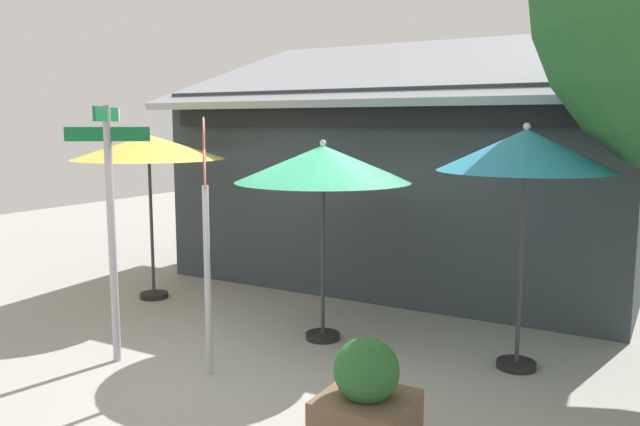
{
  "coord_description": "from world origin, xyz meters",
  "views": [
    {
      "loc": [
        4.05,
        -5.94,
        2.76
      ],
      "look_at": [
        -0.06,
        1.2,
        1.6
      ],
      "focal_mm": 35.85,
      "sensor_mm": 36.0,
      "label": 1
    }
  ],
  "objects_px": {
    "patio_umbrella_mustard_left": "(149,148)",
    "sidewalk_planter": "(366,406)",
    "street_sign_post": "(111,205)",
    "stop_sign": "(205,197)",
    "patio_umbrella_teal_right": "(526,153)",
    "patio_umbrella_forest_green_center": "(323,165)"
  },
  "relations": [
    {
      "from": "street_sign_post",
      "to": "patio_umbrella_forest_green_center",
      "type": "distance_m",
      "value": 2.56
    },
    {
      "from": "patio_umbrella_teal_right",
      "to": "sidewalk_planter",
      "type": "bearing_deg",
      "value": -103.68
    },
    {
      "from": "street_sign_post",
      "to": "sidewalk_planter",
      "type": "xyz_separation_m",
      "value": [
        3.48,
        -0.51,
        -1.4
      ]
    },
    {
      "from": "patio_umbrella_forest_green_center",
      "to": "street_sign_post",
      "type": "bearing_deg",
      "value": -132.82
    },
    {
      "from": "patio_umbrella_forest_green_center",
      "to": "sidewalk_planter",
      "type": "bearing_deg",
      "value": -53.33
    },
    {
      "from": "stop_sign",
      "to": "patio_umbrella_teal_right",
      "type": "distance_m",
      "value": 3.49
    },
    {
      "from": "street_sign_post",
      "to": "patio_umbrella_teal_right",
      "type": "relative_size",
      "value": 1.07
    },
    {
      "from": "patio_umbrella_forest_green_center",
      "to": "patio_umbrella_teal_right",
      "type": "relative_size",
      "value": 0.93
    },
    {
      "from": "patio_umbrella_mustard_left",
      "to": "sidewalk_planter",
      "type": "height_order",
      "value": "patio_umbrella_mustard_left"
    },
    {
      "from": "street_sign_post",
      "to": "stop_sign",
      "type": "xyz_separation_m",
      "value": [
        1.2,
        0.23,
        0.14
      ]
    },
    {
      "from": "street_sign_post",
      "to": "patio_umbrella_forest_green_center",
      "type": "xyz_separation_m",
      "value": [
        1.72,
        1.85,
        0.41
      ]
    },
    {
      "from": "street_sign_post",
      "to": "stop_sign",
      "type": "relative_size",
      "value": 1.05
    },
    {
      "from": "street_sign_post",
      "to": "sidewalk_planter",
      "type": "height_order",
      "value": "street_sign_post"
    },
    {
      "from": "stop_sign",
      "to": "patio_umbrella_forest_green_center",
      "type": "distance_m",
      "value": 1.73
    },
    {
      "from": "patio_umbrella_teal_right",
      "to": "street_sign_post",
      "type": "bearing_deg",
      "value": -153.01
    },
    {
      "from": "street_sign_post",
      "to": "sidewalk_planter",
      "type": "relative_size",
      "value": 2.89
    },
    {
      "from": "stop_sign",
      "to": "patio_umbrella_teal_right",
      "type": "relative_size",
      "value": 1.02
    },
    {
      "from": "stop_sign",
      "to": "patio_umbrella_mustard_left",
      "type": "bearing_deg",
      "value": 144.49
    },
    {
      "from": "patio_umbrella_mustard_left",
      "to": "patio_umbrella_forest_green_center",
      "type": "xyz_separation_m",
      "value": [
        3.31,
        -0.36,
        -0.14
      ]
    },
    {
      "from": "patio_umbrella_mustard_left",
      "to": "sidewalk_planter",
      "type": "distance_m",
      "value": 6.08
    },
    {
      "from": "stop_sign",
      "to": "sidewalk_planter",
      "type": "xyz_separation_m",
      "value": [
        2.28,
        -0.74,
        -1.54
      ]
    },
    {
      "from": "stop_sign",
      "to": "patio_umbrella_forest_green_center",
      "type": "xyz_separation_m",
      "value": [
        0.52,
        1.63,
        0.27
      ]
    }
  ]
}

